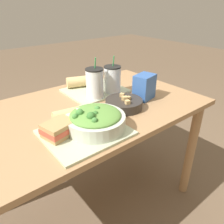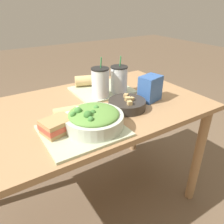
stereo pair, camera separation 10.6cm
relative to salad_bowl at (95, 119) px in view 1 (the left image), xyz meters
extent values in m
plane|color=brown|center=(0.08, 0.23, -0.82)|extent=(12.00, 12.00, 0.00)
cube|color=#A37A51|center=(0.08, 0.23, -0.07)|extent=(1.38, 0.81, 0.03)
cylinder|color=#A37A51|center=(0.70, -0.11, -0.45)|extent=(0.06, 0.06, 0.73)
cylinder|color=#A37A51|center=(0.70, 0.57, -0.45)|extent=(0.06, 0.06, 0.73)
cube|color=#B2BC99|center=(-0.05, 0.00, -0.05)|extent=(0.37, 0.31, 0.01)
cube|color=#B2BC99|center=(0.27, 0.39, -0.05)|extent=(0.37, 0.31, 0.01)
cylinder|color=beige|center=(0.00, 0.00, -0.01)|extent=(0.27, 0.27, 0.06)
ellipsoid|color=#5B8E3D|center=(0.00, 0.00, 0.02)|extent=(0.23, 0.23, 0.04)
sphere|color=#427F38|center=(-0.05, -0.06, 0.04)|extent=(0.03, 0.03, 0.03)
sphere|color=#38702D|center=(-0.04, -0.03, 0.04)|extent=(0.04, 0.04, 0.04)
sphere|color=#427F38|center=(0.02, 0.02, 0.04)|extent=(0.03, 0.03, 0.03)
sphere|color=#427F38|center=(-0.09, 0.02, 0.04)|extent=(0.03, 0.03, 0.03)
sphere|color=#427F38|center=(-0.06, 0.03, 0.04)|extent=(0.04, 0.04, 0.04)
sphere|color=#38702D|center=(-0.01, -0.02, 0.04)|extent=(0.03, 0.03, 0.03)
cube|color=beige|center=(0.04, -0.02, 0.03)|extent=(0.05, 0.05, 0.01)
cube|color=beige|center=(-0.03, -0.04, 0.03)|extent=(0.06, 0.06, 0.01)
cube|color=beige|center=(-0.03, 0.06, 0.03)|extent=(0.05, 0.05, 0.01)
cylinder|color=#2D2823|center=(0.26, 0.09, -0.03)|extent=(0.21, 0.21, 0.05)
cylinder|color=brown|center=(0.26, 0.09, -0.01)|extent=(0.19, 0.19, 0.01)
cube|color=tan|center=(0.25, 0.09, 0.00)|extent=(0.03, 0.03, 0.02)
cube|color=tan|center=(0.27, 0.13, 0.00)|extent=(0.03, 0.03, 0.02)
cube|color=tan|center=(0.23, 0.04, 0.00)|extent=(0.03, 0.03, 0.02)
cube|color=tan|center=(0.26, 0.08, 0.00)|extent=(0.03, 0.03, 0.03)
cube|color=tan|center=(0.28, 0.08, 0.00)|extent=(0.02, 0.02, 0.02)
cube|color=tan|center=(-0.16, 0.05, -0.03)|extent=(0.15, 0.13, 0.02)
cube|color=#C64C38|center=(-0.16, 0.05, -0.01)|extent=(0.16, 0.13, 0.02)
cube|color=tan|center=(-0.16, 0.05, 0.01)|extent=(0.15, 0.13, 0.02)
cylinder|color=tan|center=(-0.07, 0.12, -0.01)|extent=(0.17, 0.10, 0.07)
cylinder|color=beige|center=(0.01, 0.11, -0.01)|extent=(0.02, 0.07, 0.07)
cylinder|color=tan|center=(0.21, 0.51, -0.01)|extent=(0.17, 0.12, 0.07)
cylinder|color=beige|center=(0.28, 0.48, -0.01)|extent=(0.03, 0.06, 0.07)
cylinder|color=silver|center=(0.20, 0.29, 0.04)|extent=(0.10, 0.10, 0.17)
cylinder|color=black|center=(0.20, 0.29, 0.03)|extent=(0.09, 0.09, 0.14)
cylinder|color=black|center=(0.20, 0.29, 0.13)|extent=(0.11, 0.11, 0.01)
cylinder|color=green|center=(0.21, 0.29, 0.16)|extent=(0.01, 0.02, 0.07)
cylinder|color=silver|center=(0.34, 0.29, 0.03)|extent=(0.10, 0.10, 0.16)
cylinder|color=maroon|center=(0.34, 0.29, 0.02)|extent=(0.09, 0.09, 0.13)
cylinder|color=black|center=(0.34, 0.29, 0.12)|extent=(0.11, 0.11, 0.01)
cylinder|color=green|center=(0.34, 0.29, 0.15)|extent=(0.01, 0.02, 0.07)
cube|color=#335BA3|center=(0.44, 0.12, 0.02)|extent=(0.14, 0.12, 0.15)
cube|color=silver|center=(-0.04, 0.20, -0.06)|extent=(0.13, 0.09, 0.00)
camera|label=1|loc=(-0.48, -0.72, 0.49)|focal=35.00mm
camera|label=2|loc=(-0.40, -0.78, 0.49)|focal=35.00mm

